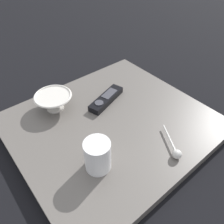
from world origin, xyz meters
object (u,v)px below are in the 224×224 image
coffee_mug (98,156)px  teaspoon (176,152)px  cereal_bowl (54,101)px  tv_remote_near (106,99)px

coffee_mug → teaspoon: bearing=-119.7°
cereal_bowl → teaspoon: 0.47m
cereal_bowl → teaspoon: bearing=-157.5°
coffee_mug → teaspoon: coffee_mug is taller
cereal_bowl → tv_remote_near: bearing=-117.6°
teaspoon → tv_remote_near: size_ratio=0.68×
coffee_mug → tv_remote_near: (0.22, -0.21, -0.04)m
tv_remote_near → teaspoon: bearing=-179.5°
cereal_bowl → teaspoon: (-0.43, -0.18, -0.02)m
cereal_bowl → coffee_mug: 0.31m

